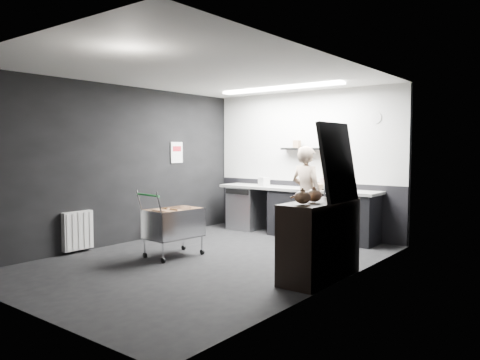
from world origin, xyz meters
The scene contains 22 objects.
floor centered at (0.00, 0.00, 0.00)m, with size 5.50×5.50×0.00m, color black.
ceiling centered at (0.00, 0.00, 2.70)m, with size 5.50×5.50×0.00m, color silver.
wall_back centered at (0.00, 2.75, 1.35)m, with size 5.50×5.50×0.00m, color black.
wall_front centered at (0.00, -2.75, 1.35)m, with size 5.50×5.50×0.00m, color black.
wall_left centered at (-2.00, 0.00, 1.35)m, with size 5.50×5.50×0.00m, color black.
wall_right centered at (2.00, 0.00, 1.35)m, with size 5.50×5.50×0.00m, color black.
kitchen_wall_panel centered at (0.00, 2.73, 1.85)m, with size 3.95×0.02×1.70m, color silver.
dado_panel centered at (0.00, 2.73, 0.50)m, with size 3.95×0.02×1.00m, color black.
floating_shelf centered at (0.20, 2.62, 1.62)m, with size 1.20×0.22×0.04m, color black.
wall_clock centered at (1.40, 2.72, 2.15)m, with size 0.20×0.20×0.03m, color silver.
poster centered at (-1.98, 1.30, 1.55)m, with size 0.02×0.30×0.40m, color white.
poster_red_band centered at (-1.98, 1.30, 1.62)m, with size 0.01×0.22×0.10m, color red.
radiator centered at (-1.94, -0.90, 0.35)m, with size 0.10×0.50×0.60m, color silver.
ceiling_strip centered at (0.00, 1.85, 2.67)m, with size 2.40×0.20×0.04m, color white.
prep_counter centered at (0.14, 2.42, 0.46)m, with size 3.20×0.61×0.90m.
person centered at (0.49, 1.97, 0.84)m, with size 0.61×0.40×1.67m, color beige.
shopping_cart centered at (-0.59, -0.14, 0.47)m, with size 0.62×0.94×0.98m.
sideboard centered at (1.75, 0.17, 0.62)m, with size 0.56×1.30×1.95m.
fire_extinguisher centered at (-1.85, 0.58, 0.24)m, with size 0.15×0.15×0.50m.
cardboard_box centered at (0.47, 2.37, 0.95)m, with size 0.52×0.39×0.10m, color #92714E.
pink_tub centered at (0.61, 2.42, 1.00)m, with size 0.21×0.21×0.21m, color beige.
white_container centered at (-0.68, 2.37, 0.99)m, with size 0.19×0.15×0.17m, color silver.
Camera 1 is at (4.50, -5.04, 1.65)m, focal length 35.00 mm.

